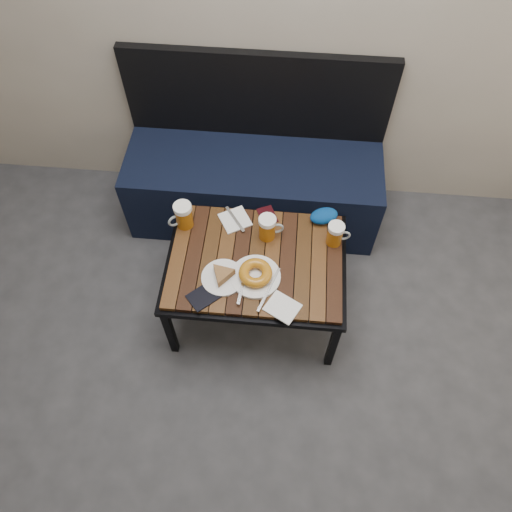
# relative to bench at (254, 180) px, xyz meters

# --- Properties ---
(room_shell) EXTENTS (4.00, 4.00, 4.00)m
(room_shell) POSITION_rel_bench_xyz_m (0.11, -1.26, 1.48)
(room_shell) COLOR gray
(room_shell) RESTS_ON ground
(bench) EXTENTS (1.40, 0.50, 0.95)m
(bench) POSITION_rel_bench_xyz_m (0.00, 0.00, 0.00)
(bench) COLOR black
(bench) RESTS_ON ground
(cafe_table) EXTENTS (0.84, 0.62, 0.47)m
(cafe_table) POSITION_rel_bench_xyz_m (0.07, -0.66, 0.16)
(cafe_table) COLOR black
(cafe_table) RESTS_ON ground
(beer_mug_left) EXTENTS (0.13, 0.11, 0.14)m
(beer_mug_left) POSITION_rel_bench_xyz_m (-0.29, -0.49, 0.27)
(beer_mug_left) COLOR #9E550C
(beer_mug_left) RESTS_ON cafe_table
(beer_mug_centre) EXTENTS (0.12, 0.09, 0.13)m
(beer_mug_centre) POSITION_rel_bench_xyz_m (0.12, -0.52, 0.27)
(beer_mug_centre) COLOR #9E550C
(beer_mug_centre) RESTS_ON cafe_table
(beer_mug_right) EXTENTS (0.11, 0.08, 0.12)m
(beer_mug_right) POSITION_rel_bench_xyz_m (0.43, -0.53, 0.26)
(beer_mug_right) COLOR #9E550C
(beer_mug_right) RESTS_ON cafe_table
(plate_pie) EXTENTS (0.19, 0.19, 0.05)m
(plate_pie) POSITION_rel_bench_xyz_m (-0.07, -0.78, 0.22)
(plate_pie) COLOR white
(plate_pie) RESTS_ON cafe_table
(plate_bagel) EXTENTS (0.23, 0.29, 0.06)m
(plate_bagel) POSITION_rel_bench_xyz_m (0.08, -0.76, 0.23)
(plate_bagel) COLOR white
(plate_bagel) RESTS_ON cafe_table
(napkin_left) EXTENTS (0.18, 0.18, 0.01)m
(napkin_left) POSITION_rel_bench_xyz_m (-0.05, -0.45, 0.20)
(napkin_left) COLOR white
(napkin_left) RESTS_ON cafe_table
(napkin_right) EXTENTS (0.18, 0.17, 0.01)m
(napkin_right) POSITION_rel_bench_xyz_m (0.21, -0.90, 0.20)
(napkin_right) COLOR white
(napkin_right) RESTS_ON cafe_table
(passport_navy) EXTENTS (0.17, 0.17, 0.01)m
(passport_navy) POSITION_rel_bench_xyz_m (-0.14, -0.88, 0.20)
(passport_navy) COLOR black
(passport_navy) RESTS_ON cafe_table
(passport_burgundy) EXTENTS (0.12, 0.13, 0.01)m
(passport_burgundy) POSITION_rel_bench_xyz_m (0.10, -0.40, 0.20)
(passport_burgundy) COLOR black
(passport_burgundy) RESTS_ON cafe_table
(knit_pouch) EXTENTS (0.16, 0.14, 0.06)m
(knit_pouch) POSITION_rel_bench_xyz_m (0.38, -0.40, 0.23)
(knit_pouch) COLOR #040B7C
(knit_pouch) RESTS_ON cafe_table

